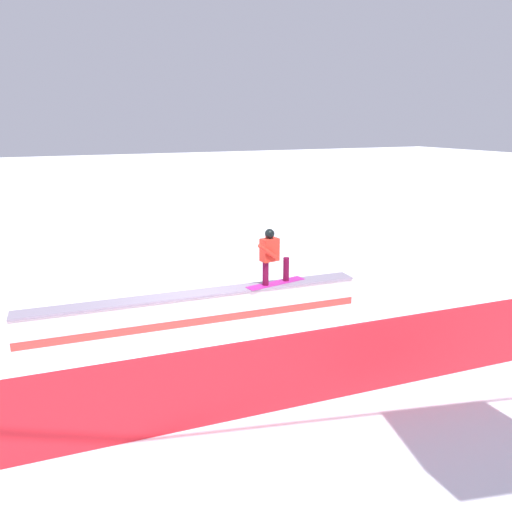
% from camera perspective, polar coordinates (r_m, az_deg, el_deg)
% --- Properties ---
extents(ground_plane, '(120.00, 120.00, 0.00)m').
position_cam_1_polar(ground_plane, '(11.40, -6.54, -7.77)').
color(ground_plane, white).
extents(grind_box, '(7.57, 1.01, 0.76)m').
position_cam_1_polar(grind_box, '(11.27, -6.59, -6.15)').
color(grind_box, white).
rests_on(grind_box, ground_plane).
extents(snowboarder, '(1.53, 0.58, 1.31)m').
position_cam_1_polar(snowboarder, '(11.40, 1.74, 0.11)').
color(snowboarder, '#B32292').
rests_on(snowboarder, grind_box).
extents(safety_fence, '(13.10, 0.93, 1.25)m').
position_cam_1_polar(safety_fence, '(7.97, 1.98, -13.30)').
color(safety_fence, red).
rests_on(safety_fence, ground_plane).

